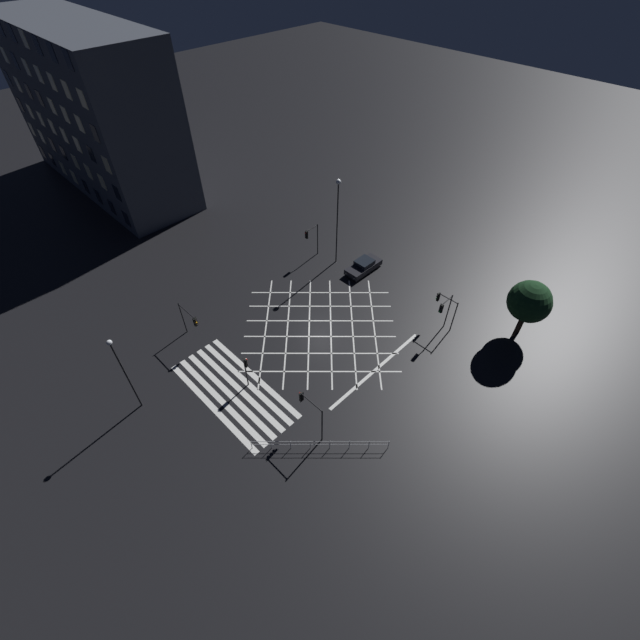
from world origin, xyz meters
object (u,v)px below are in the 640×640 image
traffic_light_ne_main (445,304)px  street_tree_near (529,301)px  street_lamp_east (338,207)px  waiting_car (364,266)px  traffic_light_ne_cross (444,309)px  traffic_light_nw_cross (311,236)px  traffic_light_median_south (246,366)px  traffic_light_sw_main (190,319)px  street_lamp_west (122,367)px  street_tree_far (531,303)px  traffic_light_se_main (310,408)px

traffic_light_ne_main → street_tree_near: street_tree_near is taller
street_lamp_east → waiting_car: size_ratio=2.26×
traffic_light_ne_main → street_tree_near: bearing=-147.9°
traffic_light_ne_cross → waiting_car: 11.83m
traffic_light_nw_cross → traffic_light_median_south: 19.09m
traffic_light_nw_cross → street_tree_near: size_ratio=0.63×
street_tree_near → traffic_light_ne_main: bearing=-147.9°
traffic_light_nw_cross → traffic_light_sw_main: size_ratio=1.05×
traffic_light_sw_main → street_lamp_west: size_ratio=0.48×
traffic_light_ne_cross → waiting_car: (-11.42, 2.00, -2.37)m
traffic_light_median_south → street_tree_far: (13.55, 22.43, 1.38)m
traffic_light_sw_main → street_lamp_west: (3.09, -7.34, 2.24)m
traffic_light_nw_cross → street_lamp_west: bearing=10.9°
traffic_light_se_main → street_lamp_east: street_lamp_east is taller
traffic_light_nw_cross → waiting_car: size_ratio=0.90×
traffic_light_median_south → street_lamp_west: 9.40m
traffic_light_se_main → traffic_light_nw_cross: bearing=-44.3°
street_tree_near → street_lamp_west: bearing=-121.7°
traffic_light_se_main → traffic_light_sw_main: traffic_light_se_main is taller
traffic_light_nw_cross → street_lamp_west: size_ratio=0.50×
street_lamp_west → street_tree_far: bearing=58.9°
traffic_light_sw_main → waiting_car: (4.33, 19.43, -2.20)m
traffic_light_median_south → street_tree_far: 26.25m
traffic_light_se_main → street_tree_far: (6.53, 21.74, 0.77)m
traffic_light_median_south → street_tree_near: bearing=-32.0°
traffic_light_se_main → traffic_light_sw_main: 14.78m
traffic_light_ne_cross → street_tree_far: (5.52, 5.39, 0.78)m
street_lamp_west → traffic_light_ne_main: bearing=64.6°
street_tree_near → street_tree_far: (0.04, 0.78, -0.76)m
traffic_light_ne_main → street_tree_near: (5.93, 3.72, 1.83)m
traffic_light_se_main → street_lamp_west: 14.52m
traffic_light_sw_main → street_tree_near: 30.65m
traffic_light_ne_cross → street_lamp_west: bearing=-27.1°
traffic_light_se_main → street_lamp_east: bearing=-51.6°
traffic_light_ne_main → street_lamp_west: 28.52m
traffic_light_ne_cross → street_tree_far: size_ratio=0.74×
traffic_light_sw_main → street_lamp_west: street_lamp_west is taller
street_tree_near → waiting_car: size_ratio=1.43×
traffic_light_ne_cross → traffic_light_nw_cross: (-17.37, -0.39, -0.07)m
traffic_light_ne_cross → traffic_light_nw_cross: 17.37m
traffic_light_nw_cross → waiting_car: bearing=111.9°
traffic_light_ne_main → traffic_light_median_south: size_ratio=1.10×
street_lamp_east → street_tree_far: size_ratio=1.81×
traffic_light_se_main → street_lamp_east: size_ratio=0.40×
traffic_light_nw_cross → traffic_light_ne_main: 16.97m
traffic_light_nw_cross → traffic_light_median_south: traffic_light_nw_cross is taller
traffic_light_se_main → street_lamp_east: 22.53m
traffic_light_sw_main → traffic_light_ne_main: (15.30, 18.32, -0.12)m
traffic_light_nw_cross → waiting_car: (5.95, 2.39, -2.30)m
traffic_light_ne_main → street_tree_far: bearing=-143.0°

